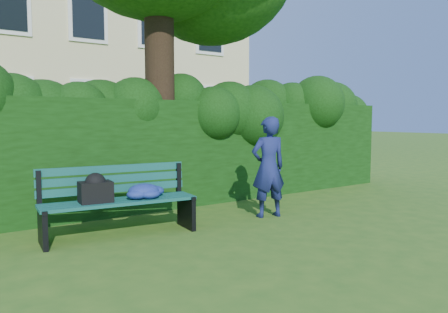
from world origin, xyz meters
TOP-DOWN VIEW (x-y plane):
  - ground at (0.00, 0.00)m, footprint 80.00×80.00m
  - apartment_building at (-0.00, 13.99)m, footprint 16.00×8.08m
  - hedge at (0.00, 2.20)m, footprint 10.00×1.00m
  - park_bench at (-1.56, 0.71)m, footprint 1.99×0.77m
  - man_reading at (0.70, 0.42)m, footprint 0.62×0.48m

SIDE VIEW (x-z plane):
  - ground at x=0.00m, z-range 0.00..0.00m
  - park_bench at x=-1.56m, z-range 0.06..0.95m
  - man_reading at x=0.70m, z-range 0.00..1.53m
  - hedge at x=0.00m, z-range 0.00..1.80m
  - apartment_building at x=0.00m, z-range 0.00..12.00m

